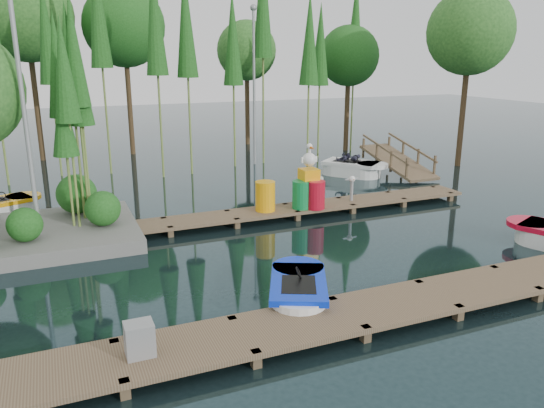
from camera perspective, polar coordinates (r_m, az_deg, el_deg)
name	(u,v)px	position (r m, az deg, el deg)	size (l,w,h in m)	color
ground_plane	(262,250)	(14.33, -1.07, -4.95)	(90.00, 90.00, 0.00)	#1D3236
near_dock	(348,315)	(10.54, 8.19, -11.69)	(18.00, 1.50, 0.50)	brown
far_dock	(262,213)	(16.81, -1.06, -0.97)	(15.00, 1.20, 0.50)	brown
tree_screen	(117,28)	(23.27, -16.36, 17.73)	(34.42, 18.53, 10.31)	#43301C
lamp_island	(21,88)	(15.00, -25.38, 11.20)	(0.30, 0.30, 7.25)	gray
lamp_rear	(254,73)	(25.13, -1.95, 13.90)	(0.30, 0.30, 7.25)	gray
ramp	(398,161)	(23.96, 13.36, 4.55)	(1.50, 3.94, 1.49)	brown
boat_blue	(298,292)	(11.32, 2.85, -9.45)	(2.10, 2.78, 0.85)	white
boat_yellow_far	(0,207)	(19.47, -27.18, -0.31)	(2.72, 2.01, 1.24)	white
boat_white_far	(352,168)	(23.33, 8.61, 3.80)	(2.85, 3.12, 1.39)	white
utility_cabinet	(140,339)	(9.19, -14.06, -13.92)	(0.47, 0.39, 0.57)	gray
yellow_barrel	(265,196)	(16.70, -0.74, 0.85)	(0.63, 0.63, 0.94)	#F8A20D
drum_cluster	(310,189)	(17.14, 4.13, 1.67)	(1.20, 1.10, 2.07)	#0E7E38
seagull_post	(352,184)	(18.06, 8.59, 2.15)	(0.53, 0.29, 0.85)	gray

